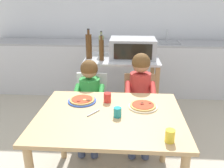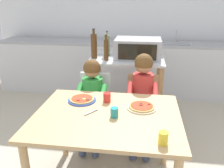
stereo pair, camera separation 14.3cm
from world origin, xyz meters
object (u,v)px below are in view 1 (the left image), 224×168
dining_table (110,126)px  dining_chair_right (139,105)px  drinking_cup_teal (117,112)px  pizza_plate_cream (143,106)px  drinking_cup_red (107,98)px  pizza_plate_blue_rimmed (82,100)px  bottle_squat_spirits (102,50)px  child_in_green_shirt (89,95)px  child_in_red_shirt (140,92)px  bottle_clear_vinegar (89,46)px  serving_spoon (93,113)px  kitchen_island_cart (122,81)px  toaster_oven (133,48)px  drinking_cup_yellow (170,136)px  bottle_dark_olive_oil (101,45)px  dining_chair_left (91,104)px

dining_table → dining_chair_right: size_ratio=1.45×
drinking_cup_teal → pizza_plate_cream: bearing=40.8°
drinking_cup_red → pizza_plate_blue_rimmed: bearing=-178.0°
drinking_cup_red → bottle_squat_spirits: bearing=99.6°
child_in_green_shirt → dining_chair_right: bearing=14.0°
dining_chair_right → drinking_cup_teal: bearing=-105.0°
dining_chair_right → child_in_red_shirt: child_in_red_shirt is taller
bottle_clear_vinegar → pizza_plate_blue_rimmed: (0.07, -0.90, -0.31)m
pizza_plate_blue_rimmed → pizza_plate_cream: (0.54, -0.08, 0.00)m
child_in_green_shirt → drinking_cup_teal: (0.33, -0.65, 0.14)m
bottle_squat_spirits → serving_spoon: size_ratio=2.16×
pizza_plate_blue_rimmed → drinking_cup_teal: (0.33, -0.26, 0.03)m
bottle_clear_vinegar → drinking_cup_red: (0.30, -0.89, -0.28)m
serving_spoon → dining_chair_right: bearing=61.3°
kitchen_island_cart → serving_spoon: size_ratio=6.54×
toaster_oven → drinking_cup_red: toaster_oven is taller
drinking_cup_red → drinking_cup_yellow: (0.46, -0.59, 0.00)m
dining_chair_right → drinking_cup_red: bearing=-121.4°
serving_spoon → child_in_green_shirt: bearing=102.5°
bottle_clear_vinegar → drinking_cup_yellow: size_ratio=4.08×
kitchen_island_cart → dining_table: kitchen_island_cart is taller
bottle_dark_olive_oil → pizza_plate_blue_rimmed: bottle_dark_olive_oil is taller
dining_chair_right → dining_table: bearing=-110.2°
bottle_clear_vinegar → dining_chair_right: bottle_clear_vinegar is taller
bottle_clear_vinegar → dining_chair_right: bearing=-32.0°
kitchen_island_cart → drinking_cup_yellow: kitchen_island_cart is taller
bottle_dark_olive_oil → serving_spoon: bearing=-86.9°
kitchen_island_cart → child_in_red_shirt: (0.21, -0.55, 0.08)m
dining_table → dining_chair_left: bearing=109.8°
bottle_dark_olive_oil → dining_chair_right: (0.47, -0.53, -0.57)m
dining_table → drinking_cup_teal: 0.16m
kitchen_island_cart → child_in_green_shirt: child_in_green_shirt is taller
kitchen_island_cart → bottle_dark_olive_oil: bottle_dark_olive_oil is taller
child_in_red_shirt → serving_spoon: (-0.41, -0.62, 0.06)m
bottle_clear_vinegar → drinking_cup_teal: 1.26m
toaster_oven → dining_chair_right: toaster_oven is taller
kitchen_island_cart → toaster_oven: bearing=5.6°
child_in_red_shirt → pizza_plate_blue_rimmed: child_in_red_shirt is taller
bottle_clear_vinegar → dining_chair_left: size_ratio=0.44×
child_in_green_shirt → bottle_squat_spirits: bearing=77.7°
drinking_cup_teal → child_in_green_shirt: bearing=117.1°
bottle_clear_vinegar → dining_chair_right: (0.61, -0.38, -0.59)m
dining_chair_left → child_in_green_shirt: bearing=-90.0°
kitchen_island_cart → child_in_green_shirt: (-0.33, -0.57, 0.04)m
dining_table → pizza_plate_blue_rimmed: bearing=139.0°
kitchen_island_cart → child_in_red_shirt: size_ratio=0.85×
bottle_clear_vinegar → pizza_plate_cream: 1.20m
child_in_red_shirt → dining_chair_left: bearing=168.9°
bottle_dark_olive_oil → drinking_cup_red: (0.16, -1.04, -0.26)m
child_in_red_shirt → serving_spoon: bearing=-123.0°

